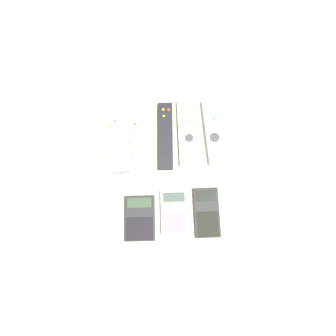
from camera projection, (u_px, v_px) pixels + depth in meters
ground_plane at (169, 180)px, 0.93m from camera, size 3.00×3.00×0.00m
remote_0 at (117, 139)px, 0.94m from camera, size 0.06×0.20×0.02m
remote_1 at (141, 140)px, 0.94m from camera, size 0.06×0.15×0.02m
remote_2 at (165, 136)px, 0.94m from camera, size 0.06×0.20×0.02m
remote_3 at (189, 133)px, 0.95m from camera, size 0.07×0.20×0.02m
remote_4 at (213, 132)px, 0.94m from camera, size 0.05×0.19×0.02m
calculator_0 at (140, 218)px, 0.90m from camera, size 0.09×0.13×0.01m
calculator_1 at (174, 212)px, 0.90m from camera, size 0.08×0.12×0.02m
calculator_2 at (207, 213)px, 0.90m from camera, size 0.07×0.14×0.02m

